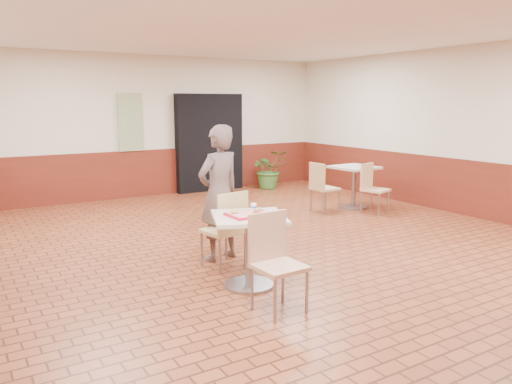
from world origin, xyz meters
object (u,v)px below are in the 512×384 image
second_table (354,180)px  chair_main_front (274,257)px  paper_cup (254,207)px  potted_plant (269,169)px  ring_donut (234,212)px  serving_tray (249,214)px  long_john_donut (257,211)px  customer (219,193)px  main_table (249,239)px  chair_main_back (227,226)px  chair_second_front (372,185)px  chair_second_left (322,185)px

second_table → chair_main_front: bearing=-141.1°
paper_cup → second_table: size_ratio=0.10×
chair_main_front → potted_plant: chair_main_front is taller
chair_main_front → ring_donut: size_ratio=10.21×
chair_main_front → serving_tray: bearing=78.4°
paper_cup → second_table: paper_cup is taller
chair_main_front → second_table: bearing=36.2°
long_john_donut → customer: bearing=85.5°
main_table → chair_main_back: size_ratio=0.84×
serving_tray → chair_second_front: chair_second_front is taller
chair_main_front → ring_donut: chair_main_front is taller
chair_main_front → customer: customer is taller
chair_second_left → paper_cup: bearing=128.5°
chair_second_left → customer: bearing=116.2°
paper_cup → chair_second_front: (3.76, 1.99, -0.37)m
chair_second_front → potted_plant: (-0.19, 3.17, -0.05)m
customer → chair_second_left: size_ratio=1.89×
second_table → long_john_donut: bearing=-145.8°
chair_main_back → customer: size_ratio=0.55×
main_table → customer: 1.11m
long_john_donut → second_table: size_ratio=0.17×
serving_tray → chair_second_left: size_ratio=0.48×
ring_donut → chair_second_front: (4.00, 1.97, -0.34)m
serving_tray → customer: bearing=80.1°
chair_main_back → chair_second_left: chair_main_back is taller
ring_donut → chair_second_front: size_ratio=0.10×
main_table → second_table: main_table is taller
chair_main_front → chair_second_front: chair_main_front is taller
chair_main_front → paper_cup: size_ratio=11.64×
potted_plant → customer: bearing=-129.9°
second_table → chair_second_front: chair_second_front is taller
chair_main_back → potted_plant: 5.81m
ring_donut → chair_second_front: chair_second_front is taller
customer → second_table: (3.70, 1.51, -0.33)m
chair_main_back → ring_donut: bearing=60.4°
main_table → ring_donut: (-0.13, 0.08, 0.31)m
potted_plant → chair_main_front: bearing=-122.7°
chair_second_left → main_table: bearing=128.4°
chair_main_front → chair_second_left: bearing=42.5°
customer → ring_donut: customer is taller
customer → serving_tray: size_ratio=3.90×
main_table → potted_plant: 6.40m
paper_cup → potted_plant: paper_cup is taller
chair_second_front → main_table: bearing=-168.4°
main_table → chair_second_front: chair_second_front is taller
chair_main_front → chair_main_back: bearing=79.2°
ring_donut → chair_second_front: 4.47m
chair_main_back → chair_second_front: bearing=-168.8°
long_john_donut → chair_second_front: chair_second_front is taller
chair_main_back → potted_plant: chair_main_back is taller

